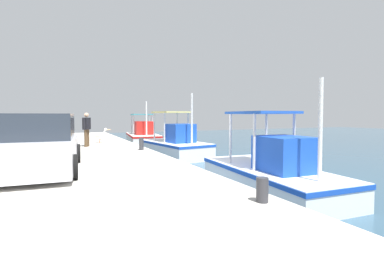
% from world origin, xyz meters
% --- Properties ---
extents(quay_pier, '(36.00, 10.00, 0.80)m').
position_xyz_m(quay_pier, '(0.00, -5.00, 0.40)').
color(quay_pier, '#BCB7AD').
rests_on(quay_pier, ground).
extents(fishing_boat_nearest, '(5.18, 2.57, 3.27)m').
position_xyz_m(fishing_boat_nearest, '(-11.85, 1.83, 0.68)').
color(fishing_boat_nearest, white).
rests_on(fishing_boat_nearest, ground).
extents(fishing_boat_second, '(4.98, 2.83, 3.45)m').
position_xyz_m(fishing_boat_second, '(-6.08, 2.14, 0.65)').
color(fishing_boat_second, white).
rests_on(fishing_boat_second, ground).
extents(fishing_boat_third, '(5.38, 2.46, 3.23)m').
position_xyz_m(fishing_boat_third, '(1.76, 2.16, 0.59)').
color(fishing_boat_third, white).
rests_on(fishing_boat_third, ground).
extents(pelican, '(0.38, 0.95, 0.82)m').
position_xyz_m(pelican, '(-7.92, -1.64, 1.20)').
color(pelican, tan).
rests_on(pelican, quay_pier).
extents(fisherman_standing, '(0.59, 0.42, 1.66)m').
position_xyz_m(fisherman_standing, '(-6.12, -2.51, 1.72)').
color(fisherman_standing, '#4C3823').
rests_on(fisherman_standing, quay_pier).
extents(parked_car, '(4.22, 2.12, 1.57)m').
position_xyz_m(parked_car, '(-0.16, -4.12, 1.52)').
color(parked_car, black).
rests_on(parked_car, quay_pier).
extents(mooring_bollard_nearest, '(0.20, 0.20, 0.54)m').
position_xyz_m(mooring_bollard_nearest, '(-3.64, -0.45, 1.07)').
color(mooring_bollard_nearest, '#333338').
rests_on(mooring_bollard_nearest, quay_pier).
extents(mooring_bollard_second, '(0.21, 0.21, 0.43)m').
position_xyz_m(mooring_bollard_second, '(4.51, -0.45, 1.02)').
color(mooring_bollard_second, '#333338').
rests_on(mooring_bollard_second, quay_pier).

